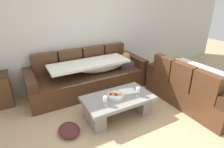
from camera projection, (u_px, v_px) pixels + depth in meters
The scene contains 10 objects.
ground_plane at pixel (140, 127), 3.04m from camera, with size 14.00×14.00×0.00m, color tan.
back_wall at pixel (87, 25), 4.22m from camera, with size 9.00×0.10×2.70m, color beige.
couch_along_wall at pixel (91, 76), 4.13m from camera, with size 2.58×0.92×0.88m.
couch_near_window at pixel (193, 87), 3.62m from camera, with size 0.92×1.80×0.88m.
coffee_table at pixel (118, 104), 3.24m from camera, with size 1.20×0.68×0.38m.
fruit_bowl at pixel (115, 96), 3.13m from camera, with size 0.28×0.28×0.10m.
wine_glass_near_left at pixel (105, 99), 2.88m from camera, with size 0.07×0.07×0.17m.
wine_glass_near_right at pixel (138, 90), 3.16m from camera, with size 0.07×0.07×0.17m.
open_magazine at pixel (127, 91), 3.35m from camera, with size 0.28×0.21×0.01m, color white.
crumpled_garment at pixel (69, 130), 2.88m from camera, with size 0.40×0.32×0.12m, color #4C2323.
Camera 1 is at (-1.59, -1.91, 2.01)m, focal length 29.60 mm.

